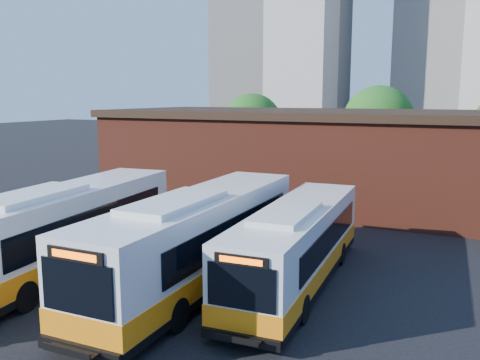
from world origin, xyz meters
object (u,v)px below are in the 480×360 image
at_px(bus_midwest, 62,234).
at_px(bus_east, 297,248).
at_px(transit_worker, 142,291).
at_px(bus_mideast, 198,243).

height_order(bus_midwest, bus_east, bus_midwest).
height_order(bus_midwest, transit_worker, bus_midwest).
bearing_deg(transit_worker, bus_east, -19.81).
xyz_separation_m(bus_midwest, transit_worker, (5.58, -2.13, -0.80)).
relative_size(bus_midwest, transit_worker, 7.69).
bearing_deg(bus_east, transit_worker, -129.55).
bearing_deg(bus_midwest, bus_east, 11.43).
xyz_separation_m(bus_east, transit_worker, (-3.70, -5.06, -0.59)).
bearing_deg(bus_mideast, bus_midwest, -169.80).
relative_size(bus_mideast, transit_worker, 7.68).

